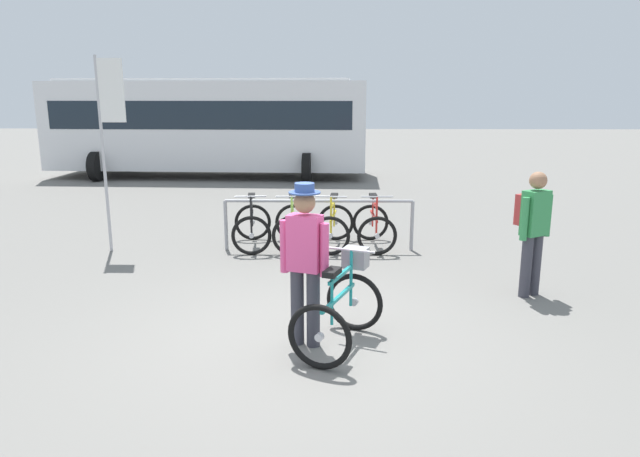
{
  "coord_description": "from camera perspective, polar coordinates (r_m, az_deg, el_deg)",
  "views": [
    {
      "loc": [
        0.38,
        -5.78,
        2.57
      ],
      "look_at": [
        0.22,
        0.94,
        1.0
      ],
      "focal_mm": 31.96,
      "sensor_mm": 36.0,
      "label": 1
    }
  ],
  "objects": [
    {
      "name": "bus_distant",
      "position": [
        18.88,
        -11.07,
        10.4
      ],
      "size": [
        10.09,
        3.65,
        3.08
      ],
      "color": "silver",
      "rests_on": "ground"
    },
    {
      "name": "featured_bicycle",
      "position": [
        5.98,
        2.14,
        -7.65
      ],
      "size": [
        1.0,
        1.26,
        0.97
      ],
      "color": "black",
      "rests_on": "ground"
    },
    {
      "name": "person_with_featured_bike",
      "position": [
        5.83,
        -1.53,
        -3.01
      ],
      "size": [
        0.5,
        0.32,
        1.72
      ],
      "color": "#383842",
      "rests_on": "ground"
    },
    {
      "name": "banner_flag",
      "position": [
        9.96,
        -20.45,
        10.4
      ],
      "size": [
        0.45,
        0.05,
        3.2
      ],
      "color": "#B2B2B7",
      "rests_on": "ground"
    },
    {
      "name": "racked_bike_lime",
      "position": [
        9.83,
        -2.76,
        0.19
      ],
      "size": [
        0.71,
        1.14,
        0.98
      ],
      "color": "black",
      "rests_on": "ground"
    },
    {
      "name": "ground_plane",
      "position": [
        6.33,
        -2.21,
        -10.79
      ],
      "size": [
        80.0,
        80.0,
        0.0
      ],
      "primitive_type": "plane",
      "color": "slate"
    },
    {
      "name": "bike_rack_rail",
      "position": [
        9.57,
        -0.12,
        1.68
      ],
      "size": [
        3.21,
        0.11,
        0.88
      ],
      "color": "#99999E",
      "rests_on": "ground"
    },
    {
      "name": "racked_bike_black",
      "position": [
        9.89,
        -6.82,
        0.2
      ],
      "size": [
        0.78,
        1.15,
        0.97
      ],
      "color": "black",
      "rests_on": "ground"
    },
    {
      "name": "pedestrian_with_backpack",
      "position": [
        7.81,
        20.54,
        0.25
      ],
      "size": [
        0.47,
        0.44,
        1.64
      ],
      "color": "#383842",
      "rests_on": "ground"
    },
    {
      "name": "racked_bike_red",
      "position": [
        9.84,
        5.4,
        0.17
      ],
      "size": [
        0.71,
        1.12,
        0.97
      ],
      "color": "black",
      "rests_on": "ground"
    },
    {
      "name": "racked_bike_yellow",
      "position": [
        9.81,
        1.32,
        0.18
      ],
      "size": [
        0.76,
        1.14,
        0.97
      ],
      "color": "black",
      "rests_on": "ground"
    }
  ]
}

